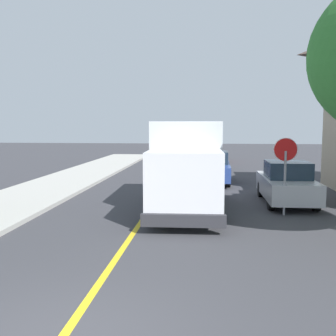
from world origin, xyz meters
TOP-DOWN VIEW (x-y plane):
  - centre_line_yellow at (0.00, 10.00)m, footprint 0.16×56.00m
  - box_truck at (1.33, 9.61)m, footprint 2.59×7.24m
  - parked_car_near at (2.38, 16.12)m, footprint 1.89×4.44m
  - parked_car_mid at (2.00, 22.65)m, footprint 1.98×4.47m
  - parked_car_far at (2.39, 28.64)m, footprint 1.96×4.46m
  - parked_car_furthest at (1.83, 35.37)m, footprint 1.96×4.46m
  - parked_van_across at (5.20, 10.73)m, footprint 1.80×4.40m
  - stop_sign at (4.73, 8.65)m, footprint 0.80×0.10m

SIDE VIEW (x-z plane):
  - centre_line_yellow at x=0.00m, z-range 0.00..0.01m
  - parked_car_near at x=2.38m, z-range -0.04..1.63m
  - parked_car_mid at x=2.00m, z-range -0.04..1.63m
  - parked_car_far at x=2.39m, z-range -0.04..1.63m
  - parked_car_furthest at x=1.83m, z-range -0.04..1.63m
  - parked_van_across at x=5.20m, z-range -0.04..1.63m
  - box_truck at x=1.33m, z-range 0.17..3.37m
  - stop_sign at x=4.73m, z-range 0.53..3.18m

